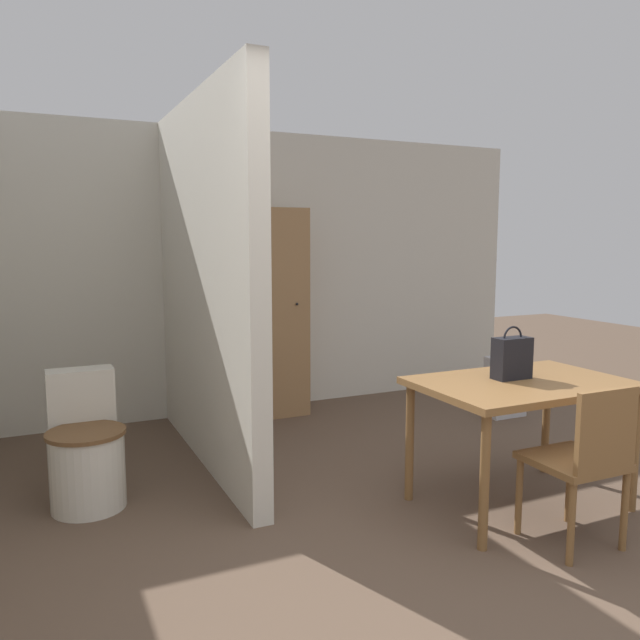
{
  "coord_description": "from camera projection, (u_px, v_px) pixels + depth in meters",
  "views": [
    {
      "loc": [
        -1.75,
        -1.73,
        1.55
      ],
      "look_at": [
        -0.13,
        1.74,
        1.05
      ],
      "focal_mm": 35.0,
      "sensor_mm": 36.0,
      "label": 1
    }
  ],
  "objects": [
    {
      "name": "space_heater",
      "position": [
        505.0,
        386.0,
        5.48
      ],
      "size": [
        0.34,
        0.19,
        0.53
      ],
      "color": "#BCBCC1",
      "rests_on": "ground_plane"
    },
    {
      "name": "ground_plane",
      "position": [
        534.0,
        630.0,
        2.49
      ],
      "size": [
        16.0,
        16.0,
        0.0
      ],
      "primitive_type": "plane",
      "color": "brown"
    },
    {
      "name": "wall_back",
      "position": [
        244.0,
        273.0,
        5.63
      ],
      "size": [
        5.7,
        0.12,
        2.5
      ],
      "color": "beige",
      "rests_on": "ground_plane"
    },
    {
      "name": "handbag",
      "position": [
        512.0,
        357.0,
        3.61
      ],
      "size": [
        0.22,
        0.11,
        0.31
      ],
      "color": "black",
      "rests_on": "dining_table"
    },
    {
      "name": "wooden_cabinet",
      "position": [
        271.0,
        313.0,
        5.48
      ],
      "size": [
        0.58,
        0.44,
        1.81
      ],
      "color": "#997047",
      "rests_on": "ground_plane"
    },
    {
      "name": "wooden_chair",
      "position": [
        583.0,
        458.0,
        3.1
      ],
      "size": [
        0.42,
        0.42,
        0.85
      ],
      "rotation": [
        0.0,
        0.0,
        -0.01
      ],
      "color": "brown",
      "rests_on": "ground_plane"
    },
    {
      "name": "toilet",
      "position": [
        86.0,
        452.0,
        3.64
      ],
      "size": [
        0.44,
        0.59,
        0.77
      ],
      "color": "silver",
      "rests_on": "ground_plane"
    },
    {
      "name": "dining_table",
      "position": [
        522.0,
        394.0,
        3.58
      ],
      "size": [
        1.2,
        0.79,
        0.75
      ],
      "color": "brown",
      "rests_on": "ground_plane"
    },
    {
      "name": "partition_wall",
      "position": [
        204.0,
        283.0,
        4.26
      ],
      "size": [
        0.12,
        2.3,
        2.5
      ],
      "color": "beige",
      "rests_on": "ground_plane"
    }
  ]
}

